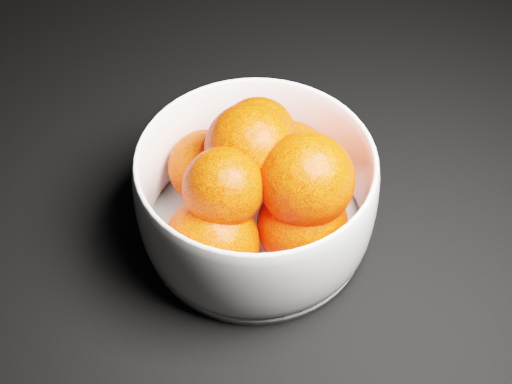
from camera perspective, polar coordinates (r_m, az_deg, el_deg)
name	(u,v)px	position (r m, az deg, el deg)	size (l,w,h in m)	color
bowl	(256,196)	(0.57, 0.00, -0.31)	(0.19, 0.19, 0.09)	white
orange_pile	(260,183)	(0.55, 0.30, 0.71)	(0.16, 0.15, 0.11)	#FB2D05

